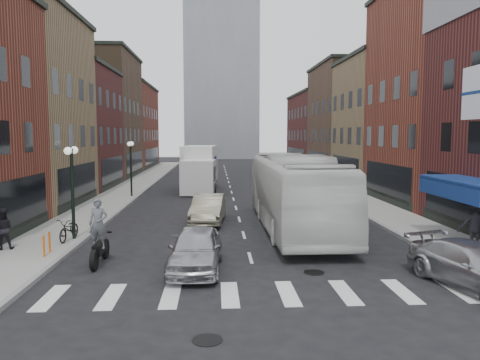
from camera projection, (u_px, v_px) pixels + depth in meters
name	position (u px, v px, depth m)	size (l,w,h in m)	color
ground	(252.00, 265.00, 16.59)	(160.00, 160.00, 0.00)	black
sidewalk_left	(127.00, 191.00, 38.00)	(3.00, 74.00, 0.15)	gray
sidewalk_right	(333.00, 189.00, 38.90)	(3.00, 74.00, 0.15)	gray
curb_left	(145.00, 191.00, 38.09)	(0.20, 74.00, 0.16)	gray
curb_right	(315.00, 190.00, 38.83)	(0.20, 74.00, 0.16)	gray
crosswalk_stripes	(261.00, 294.00, 13.61)	(12.00, 2.20, 0.01)	silver
bldg_left_mid_b	(51.00, 128.00, 39.15)	(10.30, 10.20, 10.30)	#4F1D1C
bldg_left_far_a	(87.00, 115.00, 49.93)	(10.30, 12.20, 13.30)	#4B3725
bldg_left_far_b	(115.00, 127.00, 63.94)	(10.30, 16.20, 11.30)	maroon
bldg_right_mid_a	(464.00, 96.00, 30.60)	(10.30, 10.20, 14.30)	maroon
bldg_right_mid_b	(402.00, 123.00, 40.69)	(10.30, 10.20, 11.30)	#8C744D
bldg_right_far_a	(363.00, 120.00, 51.57)	(10.30, 12.20, 12.30)	#4B3725
bldg_right_far_b	(331.00, 131.00, 65.58)	(10.30, 16.20, 10.30)	#4F1D1C
awning_blue	(463.00, 183.00, 19.30)	(1.80, 5.00, 0.78)	navy
distant_tower	(221.00, 30.00, 91.67)	(14.00, 14.00, 50.00)	#9399A0
streetlamp_near	(72.00, 175.00, 19.89)	(0.32, 1.22, 4.11)	black
streetlamp_far	(131.00, 158.00, 33.80)	(0.32, 1.22, 4.11)	black
bike_rack	(47.00, 244.00, 17.43)	(0.08, 0.68, 0.80)	#D8590C
box_truck	(199.00, 169.00, 38.27)	(3.01, 8.58, 3.66)	white
motorcycle_rider	(99.00, 234.00, 16.57)	(0.66, 2.35, 2.39)	black
transit_bus	(294.00, 192.00, 22.88)	(3.07, 13.11, 3.65)	silver
sedan_left_near	(196.00, 249.00, 15.96)	(1.73, 4.29, 1.46)	#AFAFB4
sedan_left_far	(208.00, 209.00, 24.52)	(1.56, 4.47, 1.47)	#A7A287
curb_car	(475.00, 266.00, 14.08)	(1.88, 4.63, 1.34)	#ADAEB2
parked_bicycle	(69.00, 229.00, 19.81)	(0.63, 1.81, 0.95)	black
ped_left_solo	(3.00, 229.00, 18.22)	(0.79, 0.45, 1.62)	black
ped_right_a	(474.00, 224.00, 18.47)	(1.23, 0.61, 1.91)	black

